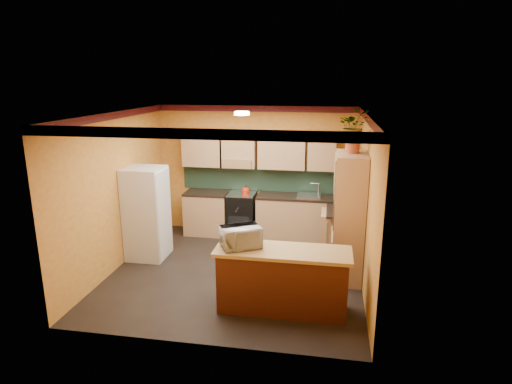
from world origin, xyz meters
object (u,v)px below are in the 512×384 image
fridge (147,213)px  pantry (349,217)px  microwave (241,237)px  breakfast_bar (282,282)px  stove (242,215)px  base_cabinets_back (271,217)px

fridge → pantry: bearing=-3.7°
microwave → breakfast_bar: bearing=-29.2°
stove → microwave: microwave is taller
fridge → breakfast_bar: bearing=-29.0°
stove → fridge: size_ratio=0.54×
breakfast_bar → base_cabinets_back: bearing=101.0°
fridge → microwave: bearing=-35.6°
stove → pantry: size_ratio=0.43×
base_cabinets_back → microwave: (-0.04, -2.90, 0.64)m
base_cabinets_back → pantry: (1.49, -1.65, 0.61)m
base_cabinets_back → microwave: 2.97m
fridge → breakfast_bar: fridge is taller
base_cabinets_back → breakfast_bar: size_ratio=2.03×
stove → breakfast_bar: 3.13m
fridge → breakfast_bar: size_ratio=0.94×
base_cabinets_back → microwave: size_ratio=6.74×
base_cabinets_back → pantry: 2.31m
stove → microwave: 3.02m
base_cabinets_back → fridge: size_ratio=2.15×
pantry → breakfast_bar: pantry is taller
pantry → microwave: (-1.53, -1.25, 0.03)m
breakfast_bar → microwave: bearing=180.0°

